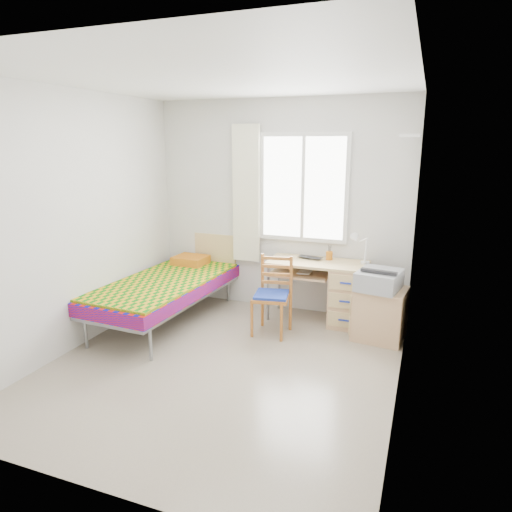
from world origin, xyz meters
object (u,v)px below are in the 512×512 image
Objects in this scene: cabinet at (380,313)px; printer at (379,279)px; desk at (343,291)px; bed at (168,285)px; chair at (274,290)px.

cabinet is 1.06× the size of printer.
desk is at bearing 154.18° from printer.
bed is at bearing -162.67° from printer.
cabinet is at bearing -33.09° from desk.
cabinet is 0.39m from printer.
desk is 2.01× the size of cabinet.
bed is 2.45m from cabinet.
chair is (1.29, 0.09, 0.06)m from bed.
bed reaches higher than cabinet.
bed reaches higher than printer.
bed is 2.43× the size of chair.
chair is at bearing -143.03° from desk.
bed is 2.06m from desk.
printer is (-0.03, -0.02, 0.39)m from cabinet.
cabinet is (1.13, 0.24, -0.21)m from chair.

